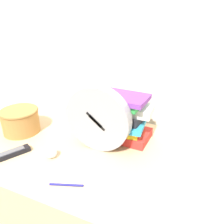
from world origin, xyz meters
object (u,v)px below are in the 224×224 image
Objects in this scene: basket at (20,120)px; pen at (66,185)px; desk_clock at (98,119)px; crumpled_paper_ball at (51,153)px; book_stack at (124,117)px; tv_remote at (8,155)px.

basket reaches higher than pen.
basket is at bearing -176.77° from desk_clock.
basket is at bearing 156.81° from crumpled_paper_ball.
book_stack is 5.13× the size of crumpled_paper_ball.
desk_clock is 0.41m from tv_remote.
tv_remote is (0.11, -0.19, -0.06)m from basket.
crumpled_paper_ball is at bearing -130.63° from book_stack.
pen is at bearing -7.79° from tv_remote.
crumpled_paper_ball reaches higher than tv_remote.
crumpled_paper_ball is at bearing -136.84° from desk_clock.
book_stack is at bearing 16.27° from basket.
book_stack is 0.36m from crumpled_paper_ball.
pen is (0.33, -0.04, -0.01)m from tv_remote.
book_stack is at bearing 49.37° from crumpled_paper_ball.
book_stack is 1.31× the size of basket.
pen is at bearing -37.13° from crumpled_paper_ball.
tv_remote is at bearing -146.66° from desk_clock.
pen is (0.43, -0.24, -0.06)m from basket.
crumpled_paper_ball is (0.28, -0.12, -0.04)m from basket.
book_stack is at bearing 78.75° from pen.
crumpled_paper_ball reaches higher than pen.
tv_remote is at bearing -139.95° from book_stack.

